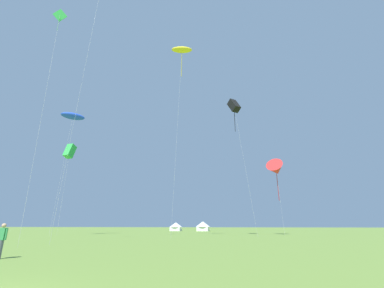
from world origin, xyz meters
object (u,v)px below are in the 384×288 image
Objects in this scene: kite_black_box at (234,106)px; kite_blue_parafoil at (73,116)px; kite_green_box at (70,151)px; kite_yellow_parafoil at (182,50)px; person_spectator at (1,241)px; festival_tent_center at (203,226)px; kite_green_diamond at (59,23)px; kite_red_delta at (276,169)px; festival_tent_left at (176,226)px.

kite_black_box is 29.52m from kite_blue_parafoil.
kite_yellow_parafoil is (21.55, -4.51, 15.22)m from kite_green_box.
festival_tent_center is (1.47, 62.91, 0.59)m from person_spectator.
kite_green_diamond is 14.49× the size of person_spectator.
festival_tent_center is (19.07, 35.07, -12.92)m from kite_green_box.
kite_black_box is at bearing -135.79° from kite_red_delta.
person_spectator is 63.23m from festival_tent_left.
kite_yellow_parafoil is 7.56× the size of festival_tent_center.
kite_green_diamond is 1.10× the size of kite_black_box.
festival_tent_center is at bearing 81.57° from kite_green_diamond.
kite_red_delta is 0.44× the size of kite_yellow_parafoil.
kite_green_diamond is 1.59× the size of kite_green_box.
kite_blue_parafoil is 37.85m from person_spectator.
kite_green_box is 39.08m from festival_tent_left.
kite_green_box is at bearing 119.05° from kite_green_diamond.
kite_red_delta is 26.75m from kite_yellow_parafoil.
kite_red_delta is at bearing 12.43° from kite_green_box.
person_spectator is at bearing -117.77° from kite_red_delta.
kite_red_delta is at bearing 62.23° from person_spectator.
festival_tent_left is at bearing 95.75° from person_spectator.
kite_yellow_parafoil is at bearing -139.99° from kite_red_delta.
kite_black_box is 6.26× the size of festival_tent_left.
festival_tent_left is (11.27, 35.07, -13.05)m from kite_green_box.
person_spectator is 62.93m from festival_tent_center.
person_spectator is at bearing -50.66° from kite_green_diamond.
kite_green_box reaches higher than kite_red_delta.
kite_yellow_parafoil is (21.37, -3.67, 8.74)m from kite_blue_parafoil.
kite_green_box is at bearing -107.82° from festival_tent_left.
kite_yellow_parafoil is at bearing -75.45° from festival_tent_left.
kite_yellow_parafoil reaches higher than festival_tent_left.
kite_yellow_parafoil is (10.59, 15.21, 6.49)m from kite_green_diamond.
kite_green_diamond is 6.28× the size of festival_tent_center.
kite_black_box is at bearing 67.64° from person_spectator.
kite_yellow_parafoil is at bearing -86.43° from festival_tent_center.
kite_yellow_parafoil is at bearing -11.83° from kite_green_box.
kite_red_delta is 41.89m from person_spectator.
kite_blue_parafoil reaches higher than person_spectator.
kite_green_diamond is at bearing -60.95° from kite_green_box.
kite_green_diamond reaches higher than kite_blue_parafoil.
kite_green_box is 9.09× the size of person_spectator.
kite_blue_parafoil is (0.18, -0.84, 6.48)m from kite_green_box.
kite_blue_parafoil is 12.51× the size of person_spectator.
kite_black_box is at bearing 2.58° from kite_green_box.
festival_tent_center is (18.90, 35.91, -19.40)m from kite_blue_parafoil.
kite_red_delta is 7.66× the size of person_spectator.
kite_green_diamond is 28.18m from kite_black_box.
kite_red_delta is 0.61× the size of kite_blue_parafoil.
kite_red_delta is 38.60m from kite_blue_parafoil.
festival_tent_left is at bearing 72.18° from kite_green_box.
kite_red_delta is (25.56, 27.77, -11.79)m from kite_green_diamond.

